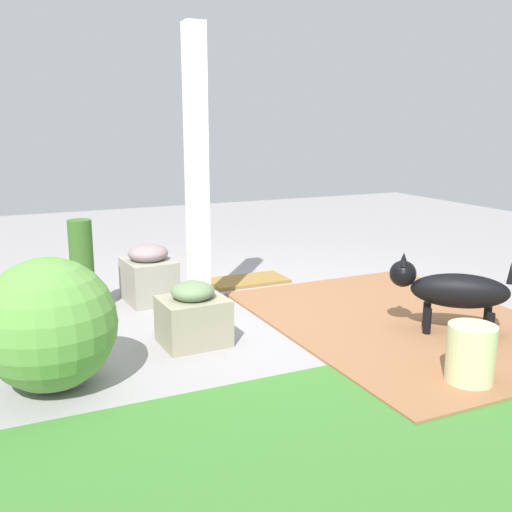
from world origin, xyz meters
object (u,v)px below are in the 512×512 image
porch_pillar (197,175)px  dog (451,290)px  doormat (248,281)px  stone_planter_mid (193,316)px  stone_planter_nearest (149,275)px  ceramic_urn (471,355)px  round_shrub (49,324)px  terracotta_pot_tall (83,281)px

porch_pillar → dog: bearing=141.0°
dog → doormat: (0.68, -1.78, -0.30)m
porch_pillar → stone_planter_mid: (0.24, 0.55, -0.85)m
stone_planter_nearest → porch_pillar: bearing=117.7°
porch_pillar → dog: (-1.38, 1.12, -0.72)m
dog → ceramic_urn: size_ratio=2.05×
round_shrub → doormat: (-1.83, -1.52, -0.34)m
porch_pillar → ceramic_urn: bearing=117.6°
terracotta_pot_tall → doormat: terracotta_pot_tall is taller
stone_planter_nearest → stone_planter_mid: bearing=90.7°
stone_planter_mid → dog: 1.72m
porch_pillar → stone_planter_nearest: 0.98m
terracotta_pot_tall → ceramic_urn: bearing=128.9°
stone_planter_mid → dog: dog is taller
terracotta_pot_tall → doormat: (-1.48, -0.32, -0.24)m
stone_planter_mid → round_shrub: (0.90, 0.30, 0.17)m
doormat → stone_planter_mid: bearing=52.5°
porch_pillar → round_shrub: (1.14, 0.85, -0.68)m
dog → doormat: dog is taller
stone_planter_mid → doormat: stone_planter_mid is taller
stone_planter_nearest → ceramic_urn: (-1.18, 2.25, -0.05)m
stone_planter_nearest → terracotta_pot_tall: (0.53, 0.13, 0.04)m
dog → doormat: bearing=-69.1°
ceramic_urn → round_shrub: bearing=-23.9°
round_shrub → stone_planter_nearest: bearing=-123.6°
round_shrub → ceramic_urn: round_shrub is taller
stone_planter_nearest → terracotta_pot_tall: terracotta_pot_tall is taller
stone_planter_nearest → stone_planter_mid: stone_planter_nearest is taller
doormat → terracotta_pot_tall: bearing=12.2°
dog → ceramic_urn: bearing=55.2°
terracotta_pot_tall → porch_pillar: bearing=156.0°
stone_planter_mid → dog: bearing=160.7°
porch_pillar → stone_planter_nearest: bearing=-62.3°
ceramic_urn → doormat: bearing=-84.7°
porch_pillar → dog: porch_pillar is taller
porch_pillar → ceramic_urn: (-0.92, 1.77, -0.86)m
terracotta_pot_tall → ceramic_urn: 2.72m
porch_pillar → round_shrub: bearing=36.8°
ceramic_urn → porch_pillar: bearing=-62.4°
porch_pillar → terracotta_pot_tall: (0.78, -0.35, -0.77)m
round_shrub → dog: round_shrub is taller
terracotta_pot_tall → round_shrub: bearing=73.4°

